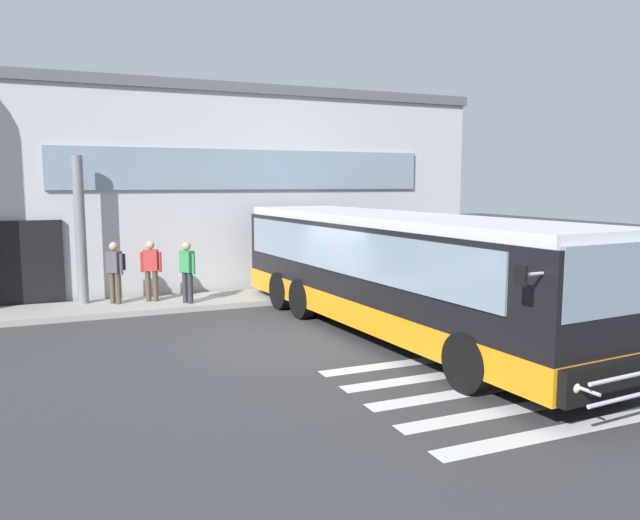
{
  "coord_description": "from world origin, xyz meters",
  "views": [
    {
      "loc": [
        -4.32,
        -12.06,
        3.38
      ],
      "look_at": [
        1.5,
        1.68,
        1.5
      ],
      "focal_mm": 34.16,
      "sensor_mm": 36.0,
      "label": 1
    }
  ],
  "objects_px": {
    "bus_main_foreground": "(396,276)",
    "safety_bollard_yellow": "(329,287)",
    "passenger_near_column": "(115,268)",
    "entry_support_column": "(80,230)",
    "passenger_at_curb_edge": "(187,269)",
    "passenger_by_doorway": "(151,268)"
  },
  "relations": [
    {
      "from": "bus_main_foreground",
      "to": "safety_bollard_yellow",
      "type": "relative_size",
      "value": 13.17
    },
    {
      "from": "bus_main_foreground",
      "to": "passenger_near_column",
      "type": "distance_m",
      "value": 7.75
    },
    {
      "from": "entry_support_column",
      "to": "passenger_near_column",
      "type": "xyz_separation_m",
      "value": [
        0.82,
        -0.37,
        -1.02
      ]
    },
    {
      "from": "passenger_at_curb_edge",
      "to": "safety_bollard_yellow",
      "type": "bearing_deg",
      "value": -10.68
    },
    {
      "from": "passenger_by_doorway",
      "to": "passenger_at_curb_edge",
      "type": "xyz_separation_m",
      "value": [
        0.87,
        -0.64,
        0.0
      ]
    },
    {
      "from": "entry_support_column",
      "to": "passenger_by_doorway",
      "type": "xyz_separation_m",
      "value": [
        1.75,
        -0.43,
        -1.06
      ]
    },
    {
      "from": "passenger_near_column",
      "to": "passenger_by_doorway",
      "type": "height_order",
      "value": "same"
    },
    {
      "from": "passenger_at_curb_edge",
      "to": "passenger_near_column",
      "type": "bearing_deg",
      "value": 158.7
    },
    {
      "from": "passenger_at_curb_edge",
      "to": "safety_bollard_yellow",
      "type": "distance_m",
      "value": 3.99
    },
    {
      "from": "bus_main_foreground",
      "to": "entry_support_column",
      "type": "bearing_deg",
      "value": 138.09
    },
    {
      "from": "passenger_at_curb_edge",
      "to": "entry_support_column",
      "type": "bearing_deg",
      "value": 157.79
    },
    {
      "from": "bus_main_foreground",
      "to": "safety_bollard_yellow",
      "type": "distance_m",
      "value": 4.04
    },
    {
      "from": "entry_support_column",
      "to": "safety_bollard_yellow",
      "type": "distance_m",
      "value": 6.95
    },
    {
      "from": "bus_main_foreground",
      "to": "passenger_by_doorway",
      "type": "height_order",
      "value": "bus_main_foreground"
    },
    {
      "from": "bus_main_foreground",
      "to": "passenger_by_doorway",
      "type": "xyz_separation_m",
      "value": [
        -4.65,
        5.32,
        -0.26
      ]
    },
    {
      "from": "safety_bollard_yellow",
      "to": "bus_main_foreground",
      "type": "bearing_deg",
      "value": -91.4
    },
    {
      "from": "passenger_near_column",
      "to": "safety_bollard_yellow",
      "type": "relative_size",
      "value": 1.86
    },
    {
      "from": "passenger_at_curb_edge",
      "to": "safety_bollard_yellow",
      "type": "xyz_separation_m",
      "value": [
        3.88,
        -0.73,
        -0.63
      ]
    },
    {
      "from": "passenger_near_column",
      "to": "passenger_at_curb_edge",
      "type": "bearing_deg",
      "value": -21.3
    },
    {
      "from": "passenger_by_doorway",
      "to": "entry_support_column",
      "type": "bearing_deg",
      "value": 166.31
    },
    {
      "from": "entry_support_column",
      "to": "passenger_at_curb_edge",
      "type": "xyz_separation_m",
      "value": [
        2.62,
        -1.07,
        -1.06
      ]
    },
    {
      "from": "passenger_by_doorway",
      "to": "passenger_near_column",
      "type": "bearing_deg",
      "value": 176.45
    }
  ]
}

